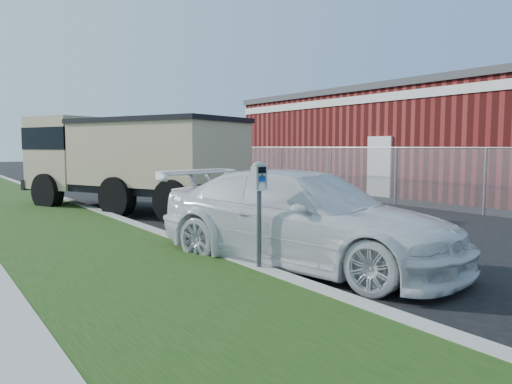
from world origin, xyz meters
TOP-DOWN VIEW (x-y plane):
  - ground at (0.00, 0.00)m, footprint 120.00×120.00m
  - chainlink_fence at (6.00, 7.00)m, footprint 0.06×30.06m
  - brick_building at (12.00, 8.00)m, footprint 9.20×14.20m
  - parking_meter at (-2.62, -0.87)m, footprint 0.21×0.15m
  - white_wagon at (-1.61, -0.57)m, footprint 3.38×5.42m
  - dump_truck at (-1.54, 7.33)m, footprint 5.07×7.30m

SIDE VIEW (x-z plane):
  - ground at x=0.00m, z-range 0.00..0.00m
  - white_wagon at x=-1.61m, z-range 0.00..1.47m
  - parking_meter at x=-2.62m, z-range 0.47..1.96m
  - chainlink_fence at x=6.00m, z-range -13.74..16.26m
  - dump_truck at x=-1.54m, z-range 0.17..2.87m
  - brick_building at x=12.00m, z-range 0.04..4.21m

